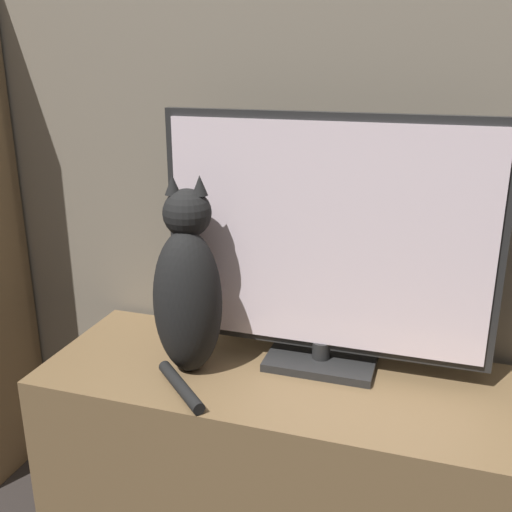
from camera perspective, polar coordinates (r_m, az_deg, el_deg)
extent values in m
cube|color=#756B5B|center=(1.50, 6.97, 21.14)|extent=(4.80, 0.05, 2.60)
cube|color=brown|center=(1.58, 3.44, -19.58)|extent=(1.21, 0.44, 0.51)
cube|color=black|center=(1.48, 6.18, -9.91)|extent=(0.26, 0.16, 0.02)
cylinder|color=black|center=(1.47, 6.23, -8.85)|extent=(0.04, 0.04, 0.04)
cube|color=black|center=(1.37, 6.70, 1.81)|extent=(0.77, 0.02, 0.56)
cube|color=silver|center=(1.36, 6.59, 1.64)|extent=(0.73, 0.01, 0.52)
ellipsoid|color=black|center=(1.39, -6.51, -4.40)|extent=(0.19, 0.17, 0.35)
ellipsoid|color=silver|center=(1.45, -6.05, -4.23)|extent=(0.10, 0.07, 0.19)
sphere|color=black|center=(1.35, -6.58, 4.08)|extent=(0.13, 0.13, 0.11)
cone|color=black|center=(1.35, -7.96, 6.74)|extent=(0.04, 0.04, 0.04)
cone|color=black|center=(1.33, -5.38, 6.72)|extent=(0.04, 0.04, 0.04)
cylinder|color=black|center=(1.38, -7.19, -12.22)|extent=(0.17, 0.16, 0.03)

